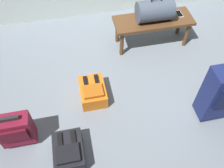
{
  "coord_description": "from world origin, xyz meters",
  "views": [
    {
      "loc": [
        -0.59,
        -1.64,
        2.33
      ],
      "look_at": [
        -0.26,
        -0.05,
        0.25
      ],
      "focal_mm": 39.66,
      "sensor_mm": 36.0,
      "label": 1
    }
  ],
  "objects_px": {
    "bench": "(153,23)",
    "suitcase_small_burgundy": "(15,130)",
    "cell_phone": "(179,14)",
    "backpack_dark": "(69,152)",
    "backpack_orange": "(93,92)",
    "duffel_bag_slate": "(155,11)"
  },
  "relations": [
    {
      "from": "bench",
      "to": "backpack_dark",
      "type": "relative_size",
      "value": 2.63
    },
    {
      "from": "bench",
      "to": "suitcase_small_burgundy",
      "type": "distance_m",
      "value": 2.05
    },
    {
      "from": "cell_phone",
      "to": "backpack_orange",
      "type": "xyz_separation_m",
      "value": [
        -1.26,
        -0.77,
        -0.3
      ]
    },
    {
      "from": "suitcase_small_burgundy",
      "to": "backpack_orange",
      "type": "bearing_deg",
      "value": 27.0
    },
    {
      "from": "suitcase_small_burgundy",
      "to": "backpack_dark",
      "type": "xyz_separation_m",
      "value": [
        0.46,
        -0.25,
        -0.15
      ]
    },
    {
      "from": "bench",
      "to": "backpack_dark",
      "type": "xyz_separation_m",
      "value": [
        -1.24,
        -1.39,
        -0.24
      ]
    },
    {
      "from": "bench",
      "to": "backpack_dark",
      "type": "bearing_deg",
      "value": -131.85
    },
    {
      "from": "backpack_dark",
      "to": "backpack_orange",
      "type": "bearing_deg",
      "value": 62.85
    },
    {
      "from": "duffel_bag_slate",
      "to": "bench",
      "type": "bearing_deg",
      "value": -0.0
    },
    {
      "from": "cell_phone",
      "to": "backpack_dark",
      "type": "bearing_deg",
      "value": -138.2
    },
    {
      "from": "duffel_bag_slate",
      "to": "backpack_orange",
      "type": "bearing_deg",
      "value": -140.89
    },
    {
      "from": "backpack_orange",
      "to": "backpack_dark",
      "type": "bearing_deg",
      "value": -117.15
    },
    {
      "from": "bench",
      "to": "cell_phone",
      "type": "height_order",
      "value": "cell_phone"
    },
    {
      "from": "bench",
      "to": "suitcase_small_burgundy",
      "type": "bearing_deg",
      "value": -146.15
    },
    {
      "from": "cell_phone",
      "to": "suitcase_small_burgundy",
      "type": "xyz_separation_m",
      "value": [
        -2.05,
        -1.18,
        -0.16
      ]
    },
    {
      "from": "duffel_bag_slate",
      "to": "suitcase_small_burgundy",
      "type": "distance_m",
      "value": 2.06
    },
    {
      "from": "suitcase_small_burgundy",
      "to": "backpack_dark",
      "type": "bearing_deg",
      "value": -28.49
    },
    {
      "from": "backpack_dark",
      "to": "suitcase_small_burgundy",
      "type": "bearing_deg",
      "value": 151.51
    },
    {
      "from": "cell_phone",
      "to": "suitcase_small_burgundy",
      "type": "distance_m",
      "value": 2.37
    },
    {
      "from": "duffel_bag_slate",
      "to": "cell_phone",
      "type": "distance_m",
      "value": 0.38
    },
    {
      "from": "bench",
      "to": "duffel_bag_slate",
      "type": "bearing_deg",
      "value": 180.0
    },
    {
      "from": "cell_phone",
      "to": "backpack_orange",
      "type": "bearing_deg",
      "value": -148.42
    }
  ]
}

